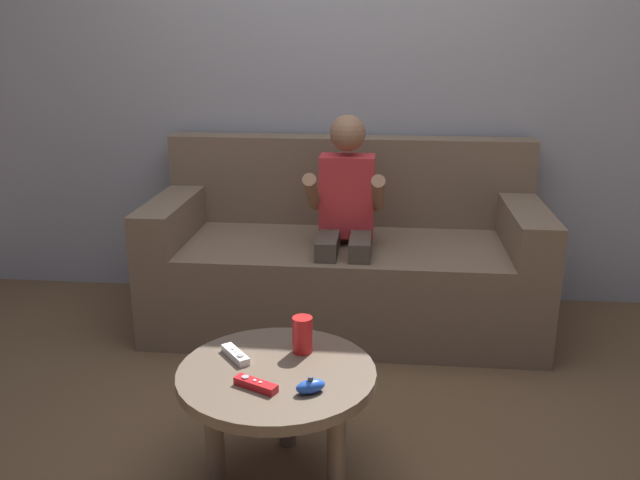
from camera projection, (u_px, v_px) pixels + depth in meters
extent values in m
plane|color=brown|center=(329.00, 447.00, 2.35)|extent=(8.94, 8.94, 0.00)
cube|color=#999EA8|center=(355.00, 61.00, 3.38)|extent=(4.47, 0.05, 2.50)
cube|color=#75604C|center=(344.00, 282.00, 3.27)|extent=(1.85, 0.80, 0.44)
cube|color=#75604C|center=(349.00, 180.00, 3.44)|extent=(1.85, 0.16, 0.45)
cube|color=#75604C|center=(174.00, 216.00, 3.26)|extent=(0.18, 0.80, 0.19)
cube|color=#75604C|center=(524.00, 226.00, 3.10)|extent=(0.18, 0.80, 0.19)
cylinder|color=#4C4238|center=(325.00, 310.00, 2.95)|extent=(0.08, 0.08, 0.44)
cylinder|color=#4C4238|center=(358.00, 312.00, 2.93)|extent=(0.08, 0.08, 0.44)
cube|color=#4C4238|center=(328.00, 244.00, 3.02)|extent=(0.09, 0.31, 0.09)
cube|color=#4C4238|center=(361.00, 245.00, 3.00)|extent=(0.09, 0.31, 0.09)
cube|color=red|center=(347.00, 196.00, 3.10)|extent=(0.25, 0.15, 0.38)
cylinder|color=#936B4C|center=(312.00, 192.00, 2.97)|extent=(0.06, 0.27, 0.22)
cylinder|color=#936B4C|center=(378.00, 194.00, 2.94)|extent=(0.06, 0.27, 0.22)
sphere|color=#936B4C|center=(348.00, 133.00, 3.01)|extent=(0.16, 0.16, 0.16)
cylinder|color=brown|center=(277.00, 375.00, 2.08)|extent=(0.62, 0.62, 0.04)
cylinder|color=brown|center=(214.00, 437.00, 2.10)|extent=(0.06, 0.06, 0.36)
cylinder|color=brown|center=(336.00, 444.00, 2.07)|extent=(0.06, 0.06, 0.36)
cylinder|color=brown|center=(287.00, 398.00, 2.32)|extent=(0.06, 0.06, 0.36)
cube|color=red|center=(256.00, 385.00, 1.96)|extent=(0.14, 0.09, 0.02)
cylinder|color=#99999E|center=(245.00, 377.00, 1.98)|extent=(0.02, 0.02, 0.00)
cylinder|color=silver|center=(255.00, 380.00, 1.96)|extent=(0.01, 0.01, 0.00)
cylinder|color=silver|center=(260.00, 382.00, 1.95)|extent=(0.01, 0.01, 0.00)
ellipsoid|color=blue|center=(311.00, 386.00, 1.94)|extent=(0.10, 0.08, 0.04)
cylinder|color=#4C4C51|center=(311.00, 378.00, 1.93)|extent=(0.02, 0.02, 0.01)
cube|color=white|center=(235.00, 355.00, 2.15)|extent=(0.12, 0.13, 0.02)
cylinder|color=#99999E|center=(241.00, 355.00, 2.11)|extent=(0.02, 0.02, 0.00)
cylinder|color=silver|center=(236.00, 351.00, 2.14)|extent=(0.01, 0.01, 0.00)
cylinder|color=silver|center=(233.00, 349.00, 2.16)|extent=(0.01, 0.01, 0.00)
cylinder|color=red|center=(302.00, 335.00, 2.17)|extent=(0.07, 0.07, 0.12)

